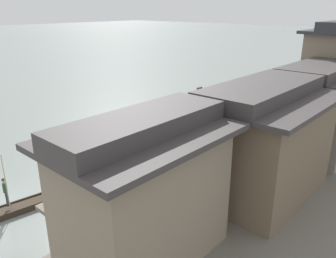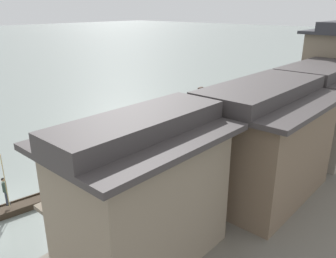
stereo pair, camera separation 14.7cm
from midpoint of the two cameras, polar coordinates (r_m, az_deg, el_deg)
boat_foreground_poled at (r=20.85m, az=-22.17°, el=-11.52°), size 1.91×5.67×0.53m
boatman_person at (r=19.99m, az=-25.53°, el=-8.94°), size 0.55×0.35×3.04m
boat_moored_nearest at (r=46.10m, az=23.53°, el=5.34°), size 1.96×5.39×0.80m
boat_moored_second at (r=33.35m, az=16.13°, el=0.94°), size 1.25×4.20×0.47m
boat_moored_third at (r=25.77m, az=5.38°, el=-3.65°), size 1.55×5.53×0.82m
boat_moored_far at (r=53.74m, az=26.33°, el=6.68°), size 2.45×5.92×0.51m
boat_midriver_drifting at (r=44.56m, az=8.20°, el=6.18°), size 5.08×1.68×0.46m
house_waterfront_nearest at (r=13.60m, az=-4.15°, el=-10.29°), size 5.17×7.20×6.14m
house_waterfront_second at (r=19.13m, az=15.05°, el=-1.79°), size 6.69×8.36×6.14m
house_waterfront_tall at (r=26.29m, az=23.45°, el=3.12°), size 6.82×7.42×6.14m
mooring_post_dock_near at (r=19.00m, az=-0.79°, el=-9.84°), size 0.20×0.20×0.83m
mooring_post_dock_mid at (r=26.14m, az=13.61°, el=-1.81°), size 0.20×0.20×0.86m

